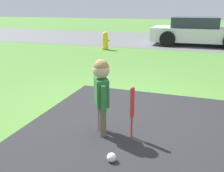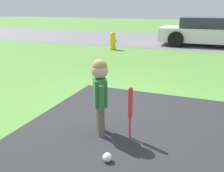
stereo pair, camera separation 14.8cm
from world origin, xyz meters
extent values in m
plane|color=#518438|center=(0.00, 0.00, 0.00)|extent=(60.00, 60.00, 0.00)
cube|color=slate|center=(0.00, 9.02, 0.00)|extent=(40.00, 6.00, 0.01)
cylinder|color=#6B5B4C|center=(-0.16, -0.70, 0.20)|extent=(0.08, 0.08, 0.39)
cylinder|color=#6B5B4C|center=(-0.08, -0.85, 0.20)|extent=(0.08, 0.08, 0.39)
cube|color=#2D7238|center=(-0.12, -0.77, 0.56)|extent=(0.26, 0.30, 0.34)
cylinder|color=#2D7238|center=(-0.20, -0.63, 0.53)|extent=(0.07, 0.07, 0.32)
cylinder|color=#2D7238|center=(-0.04, -0.91, 0.53)|extent=(0.07, 0.07, 0.32)
sphere|color=#D8AD8C|center=(-0.12, -0.77, 0.83)|extent=(0.21, 0.21, 0.21)
sphere|color=#997A47|center=(-0.12, -0.77, 0.87)|extent=(0.19, 0.19, 0.19)
sphere|color=red|center=(0.27, -0.75, 0.02)|extent=(0.03, 0.03, 0.03)
cylinder|color=red|center=(0.27, -0.75, 0.14)|extent=(0.03, 0.03, 0.29)
cylinder|color=red|center=(0.27, -0.75, 0.46)|extent=(0.06, 0.06, 0.35)
sphere|color=red|center=(0.27, -0.75, 0.64)|extent=(0.05, 0.05, 0.05)
sphere|color=white|center=(0.20, -1.32, 0.05)|extent=(0.10, 0.10, 0.10)
cylinder|color=yellow|center=(-2.37, 5.37, 0.28)|extent=(0.21, 0.21, 0.57)
sphere|color=yellow|center=(-2.37, 5.37, 0.57)|extent=(0.20, 0.20, 0.20)
cylinder|color=yellow|center=(-2.37, 5.37, 0.07)|extent=(0.26, 0.26, 0.05)
cylinder|color=yellow|center=(-2.25, 5.37, 0.34)|extent=(0.09, 0.07, 0.07)
cube|color=silver|center=(0.92, 7.78, 0.45)|extent=(3.85, 1.89, 0.56)
cube|color=#2D333D|center=(0.73, 7.77, 0.93)|extent=(1.87, 1.63, 0.42)
cylinder|color=black|center=(-0.28, 8.66, 0.31)|extent=(0.62, 0.19, 0.62)
cylinder|color=black|center=(-0.24, 6.84, 0.31)|extent=(0.62, 0.19, 0.62)
camera|label=1|loc=(0.94, -3.45, 1.55)|focal=40.00mm
camera|label=2|loc=(1.08, -3.40, 1.55)|focal=40.00mm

